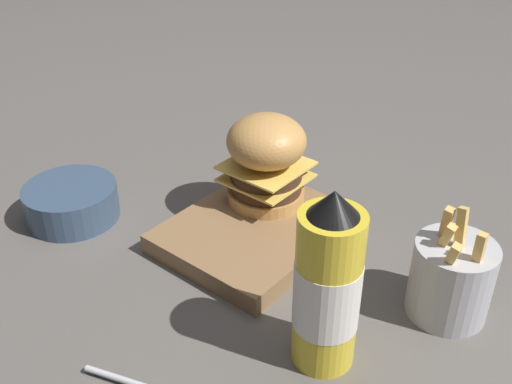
# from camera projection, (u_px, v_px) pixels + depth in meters

# --- Properties ---
(ground_plane) EXTENTS (6.00, 6.00, 0.00)m
(ground_plane) POSITION_uv_depth(u_px,v_px,m) (278.00, 228.00, 0.87)
(ground_plane) COLOR #5B5651
(serving_board) EXTENTS (0.25, 0.20, 0.03)m
(serving_board) POSITION_uv_depth(u_px,v_px,m) (256.00, 231.00, 0.84)
(serving_board) COLOR olive
(serving_board) RESTS_ON ground_plane
(burger) EXTENTS (0.11, 0.11, 0.13)m
(burger) POSITION_uv_depth(u_px,v_px,m) (266.00, 159.00, 0.85)
(burger) COLOR tan
(burger) RESTS_ON serving_board
(ketchup_bottle) EXTENTS (0.07, 0.07, 0.21)m
(ketchup_bottle) POSITION_uv_depth(u_px,v_px,m) (327.00, 287.00, 0.61)
(ketchup_bottle) COLOR yellow
(ketchup_bottle) RESTS_ON ground_plane
(fries_basket) EXTENTS (0.10, 0.10, 0.14)m
(fries_basket) POSITION_uv_depth(u_px,v_px,m) (451.00, 278.00, 0.70)
(fries_basket) COLOR #B7B7BC
(fries_basket) RESTS_ON ground_plane
(side_bowl) EXTENTS (0.14, 0.14, 0.05)m
(side_bowl) POSITION_uv_depth(u_px,v_px,m) (71.00, 201.00, 0.88)
(side_bowl) COLOR #384C66
(side_bowl) RESTS_ON ground_plane
(ketchup_puddle) EXTENTS (0.05, 0.05, 0.00)m
(ketchup_puddle) POSITION_uv_depth(u_px,v_px,m) (279.00, 159.00, 1.05)
(ketchup_puddle) COLOR #9E140F
(ketchup_puddle) RESTS_ON ground_plane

